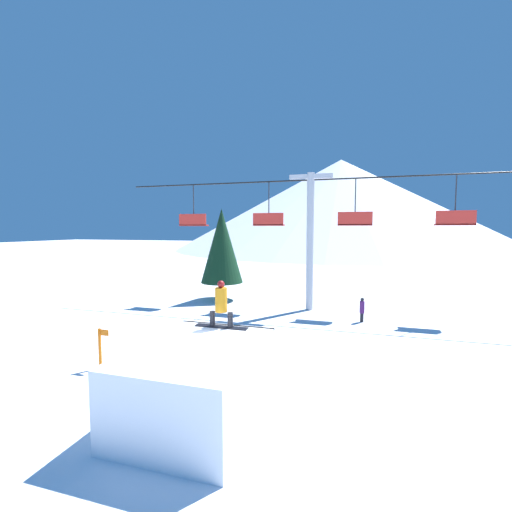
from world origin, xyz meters
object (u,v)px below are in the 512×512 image
object	(u,v)px
snow_ramp	(198,382)
trail_marker	(100,347)
pine_tree_near	(222,246)
distant_skier	(362,309)
snowboarder	(221,305)

from	to	relation	value
snow_ramp	trail_marker	size ratio (longest dim) A/B	2.91
trail_marker	snow_ramp	bearing A→B (deg)	-21.81
pine_tree_near	trail_marker	bearing A→B (deg)	-88.44
trail_marker	distant_skier	bearing A→B (deg)	45.02
pine_tree_near	snowboarder	bearing A→B (deg)	-67.85
snow_ramp	trail_marker	world-z (taller)	snow_ramp
trail_marker	distant_skier	world-z (taller)	trail_marker
pine_tree_near	trail_marker	distance (m)	11.73
snow_ramp	trail_marker	bearing A→B (deg)	158.19
snowboarder	trail_marker	distance (m)	4.73
pine_tree_near	trail_marker	xyz separation A→B (m)	(0.31, -11.38, -2.80)
snowboarder	pine_tree_near	distance (m)	12.52
snowboarder	distant_skier	bearing A→B (deg)	65.01
snowboarder	pine_tree_near	world-z (taller)	pine_tree_near
distant_skier	snowboarder	bearing A→B (deg)	-114.99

